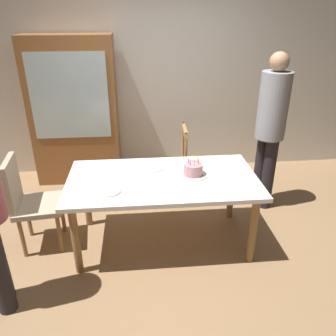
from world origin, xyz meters
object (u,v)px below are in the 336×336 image
Objects in this scene: plate_near_celebrant at (109,191)px; person_guest at (271,124)px; china_cabinet at (75,112)px; plate_far_side at (152,168)px; chair_spindle_back at (170,167)px; birthday_cake at (193,170)px; dining_table at (163,185)px; chair_upholstered at (28,199)px.

person_guest reaches higher than plate_near_celebrant.
plate_near_celebrant is 1.86m from china_cabinet.
plate_far_side is 0.23× the size of chair_spindle_back.
chair_spindle_back reaches higher than birthday_cake.
plate_far_side is 1.42m from person_guest.
chair_spindle_back is (0.14, 0.79, -0.19)m from dining_table.
plate_near_celebrant is 1.94m from person_guest.
person_guest reaches higher than plate_far_side.
birthday_cake is 0.16× the size of person_guest.
person_guest is (1.33, 0.40, 0.29)m from plate_far_side.
plate_far_side is 0.12× the size of person_guest.
chair_upholstered is at bearing 177.07° from dining_table.
plate_near_celebrant is 0.12× the size of person_guest.
dining_table is 1.44m from person_guest.
dining_table is 1.89m from china_cabinet.
china_cabinet is (-1.03, 1.56, 0.30)m from dining_table.
person_guest is (2.53, 0.55, 0.49)m from chair_upholstered.
plate_near_celebrant and plate_far_side have the same top height.
birthday_cake reaches higher than plate_far_side.
chair_spindle_back is 1.60m from chair_upholstered.
china_cabinet is (-0.54, 1.77, 0.22)m from plate_near_celebrant.
person_guest reaches higher than chair_spindle_back.
birthday_cake is (0.29, 0.02, 0.14)m from dining_table.
chair_spindle_back reaches higher than dining_table.
person_guest is at bearing -9.34° from chair_spindle_back.
plate_far_side is at bearing -55.07° from china_cabinet.
plate_near_celebrant is 0.86m from chair_upholstered.
person_guest is at bearing 25.39° from plate_near_celebrant.
china_cabinet reaches higher than birthday_cake.
dining_table is 0.94× the size of china_cabinet.
person_guest is (1.10, -0.18, 0.57)m from chair_spindle_back.
chair_spindle_back is (0.23, 0.58, -0.28)m from plate_far_side.
chair_upholstered is 0.50× the size of china_cabinet.
birthday_cake is 0.29× the size of chair_spindle_back.
plate_far_side is at bearing 153.51° from birthday_cake.
plate_far_side is at bearing 7.04° from chair_upholstered.
person_guest reaches higher than dining_table.
plate_far_side reaches higher than dining_table.
china_cabinet reaches higher than chair_upholstered.
chair_spindle_back is at bearing 57.67° from plate_near_celebrant.
china_cabinet is at bearing 123.43° from dining_table.
person_guest is (1.24, 0.61, 0.37)m from dining_table.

